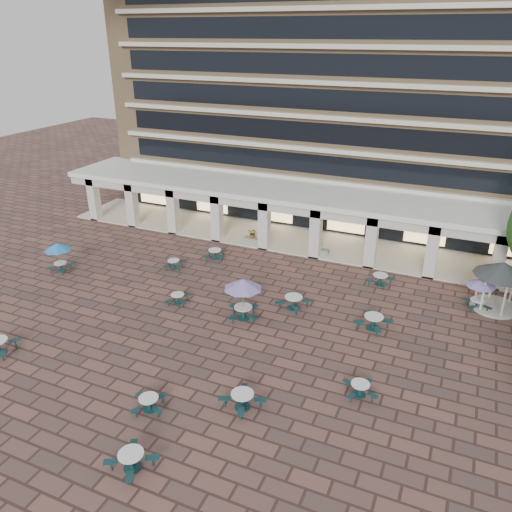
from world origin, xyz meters
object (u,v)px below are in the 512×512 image
object	(u,v)px
picnic_table_1	(131,459)
planter_left	(253,237)
picnic_table_2	(360,388)
planter_right	(319,250)
gazebo	(502,274)

from	to	relation	value
picnic_table_1	planter_left	bearing A→B (deg)	116.05
picnic_table_2	planter_left	world-z (taller)	planter_left
planter_left	planter_right	world-z (taller)	planter_left
picnic_table_2	planter_right	size ratio (longest dim) A/B	1.25
picnic_table_1	gazebo	distance (m)	23.77
picnic_table_1	picnic_table_2	xyz separation A→B (m)	(7.32, 8.00, -0.06)
picnic_table_2	picnic_table_1	bearing A→B (deg)	-156.97
planter_left	planter_right	size ratio (longest dim) A/B	1.00
planter_left	gazebo	bearing A→B (deg)	-10.62
picnic_table_1	gazebo	world-z (taller)	gazebo
planter_right	gazebo	bearing A→B (deg)	-15.22
picnic_table_2	planter_left	xyz separation A→B (m)	(-12.30, 15.07, 0.16)
planter_right	picnic_table_1	bearing A→B (deg)	-91.70
picnic_table_1	planter_right	world-z (taller)	planter_right
picnic_table_2	gazebo	distance (m)	13.21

